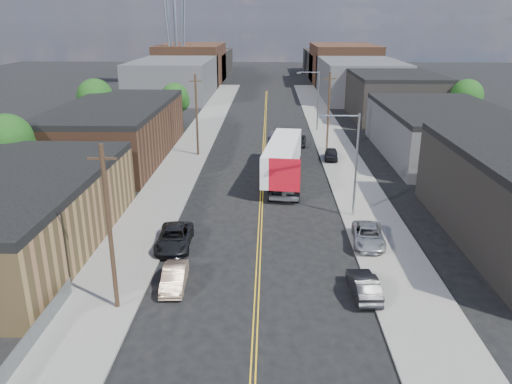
# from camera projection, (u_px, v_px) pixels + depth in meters

# --- Properties ---
(ground) EXTENTS (260.00, 260.00, 0.00)m
(ground) POSITION_uv_depth(u_px,v_px,m) (265.00, 131.00, 76.54)
(ground) COLOR black
(ground) RESTS_ON ground
(centerline) EXTENTS (0.32, 120.00, 0.01)m
(centerline) POSITION_uv_depth(u_px,v_px,m) (263.00, 156.00, 62.37)
(centerline) COLOR gold
(centerline) RESTS_ON ground
(sidewalk_left) EXTENTS (5.00, 140.00, 0.15)m
(sidewalk_left) POSITION_uv_depth(u_px,v_px,m) (188.00, 155.00, 62.59)
(sidewalk_left) COLOR slate
(sidewalk_left) RESTS_ON ground
(sidewalk_right) EXTENTS (5.00, 140.00, 0.15)m
(sidewalk_right) POSITION_uv_depth(u_px,v_px,m) (340.00, 156.00, 62.11)
(sidewalk_right) COLOR slate
(sidewalk_right) RESTS_ON ground
(warehouse_tan) EXTENTS (12.00, 22.00, 5.60)m
(warehouse_tan) POSITION_uv_depth(u_px,v_px,m) (13.00, 213.00, 36.41)
(warehouse_tan) COLOR brown
(warehouse_tan) RESTS_ON ground
(warehouse_brown) EXTENTS (12.00, 26.00, 6.60)m
(warehouse_brown) POSITION_uv_depth(u_px,v_px,m) (116.00, 131.00, 60.80)
(warehouse_brown) COLOR #462B1C
(warehouse_brown) RESTS_ON ground
(industrial_right_b) EXTENTS (14.00, 24.00, 6.10)m
(industrial_right_b) POSITION_uv_depth(u_px,v_px,m) (441.00, 131.00, 61.76)
(industrial_right_b) COLOR #3D3E40
(industrial_right_b) RESTS_ON ground
(industrial_right_c) EXTENTS (14.00, 22.00, 7.60)m
(industrial_right_c) POSITION_uv_depth(u_px,v_px,m) (393.00, 95.00, 86.07)
(industrial_right_c) COLOR black
(industrial_right_c) RESTS_ON ground
(skyline_left_a) EXTENTS (16.00, 30.00, 8.00)m
(skyline_left_a) POSITION_uv_depth(u_px,v_px,m) (175.00, 78.00, 108.78)
(skyline_left_a) COLOR #3D3E40
(skyline_left_a) RESTS_ON ground
(skyline_right_a) EXTENTS (16.00, 30.00, 8.00)m
(skyline_right_a) POSITION_uv_depth(u_px,v_px,m) (359.00, 79.00, 107.77)
(skyline_right_a) COLOR #3D3E40
(skyline_right_a) RESTS_ON ground
(skyline_left_b) EXTENTS (16.00, 26.00, 10.00)m
(skyline_left_b) POSITION_uv_depth(u_px,v_px,m) (192.00, 64.00, 132.06)
(skyline_left_b) COLOR #462B1C
(skyline_left_b) RESTS_ON ground
(skyline_right_b) EXTENTS (16.00, 26.00, 10.00)m
(skyline_right_b) POSITION_uv_depth(u_px,v_px,m) (343.00, 64.00, 131.05)
(skyline_right_b) COLOR #462B1C
(skyline_right_b) RESTS_ON ground
(skyline_left_c) EXTENTS (16.00, 40.00, 7.00)m
(skyline_left_c) POSITION_uv_depth(u_px,v_px,m) (202.00, 63.00, 151.44)
(skyline_left_c) COLOR black
(skyline_left_c) RESTS_ON ground
(skyline_right_c) EXTENTS (16.00, 40.00, 7.00)m
(skyline_right_c) POSITION_uv_depth(u_px,v_px,m) (334.00, 64.00, 150.43)
(skyline_right_c) COLOR black
(skyline_right_c) RESTS_ON ground
(streetlight_near) EXTENTS (3.39, 0.25, 9.00)m
(streetlight_near) POSITION_uv_depth(u_px,v_px,m) (352.00, 157.00, 41.55)
(streetlight_near) COLOR gray
(streetlight_near) RESTS_ON ground
(streetlight_far) EXTENTS (3.39, 0.25, 9.00)m
(streetlight_far) POSITION_uv_depth(u_px,v_px,m) (316.00, 96.00, 74.60)
(streetlight_far) COLOR gray
(streetlight_far) RESTS_ON ground
(utility_pole_left_near) EXTENTS (1.60, 0.26, 10.00)m
(utility_pole_left_near) POSITION_uv_depth(u_px,v_px,m) (110.00, 229.00, 27.84)
(utility_pole_left_near) COLOR black
(utility_pole_left_near) RESTS_ON ground
(utility_pole_left_far) EXTENTS (1.60, 0.26, 10.00)m
(utility_pole_left_far) POSITION_uv_depth(u_px,v_px,m) (197.00, 115.00, 60.89)
(utility_pole_left_far) COLOR black
(utility_pole_left_far) RESTS_ON ground
(utility_pole_right) EXTENTS (1.60, 0.26, 10.00)m
(utility_pole_right) POSITION_uv_depth(u_px,v_px,m) (328.00, 111.00, 63.31)
(utility_pole_right) COLOR black
(utility_pole_right) RESTS_ON ground
(chainlink_fence) EXTENTS (0.05, 16.00, 1.22)m
(chainlink_fence) POSITION_uv_depth(u_px,v_px,m) (6.00, 371.00, 23.26)
(chainlink_fence) COLOR slate
(chainlink_fence) RESTS_ON ground
(tree_left_near) EXTENTS (4.85, 4.76, 7.91)m
(tree_left_near) POSITION_uv_depth(u_px,v_px,m) (9.00, 143.00, 47.11)
(tree_left_near) COLOR black
(tree_left_near) RESTS_ON ground
(tree_left_mid) EXTENTS (5.10, 5.04, 8.37)m
(tree_left_mid) POSITION_uv_depth(u_px,v_px,m) (96.00, 99.00, 70.62)
(tree_left_mid) COLOR black
(tree_left_mid) RESTS_ON ground
(tree_left_far) EXTENTS (4.35, 4.20, 6.97)m
(tree_left_far) POSITION_uv_depth(u_px,v_px,m) (175.00, 99.00, 77.28)
(tree_left_far) COLOR black
(tree_left_far) RESTS_ON ground
(tree_right_far) EXTENTS (4.85, 4.76, 7.91)m
(tree_right_far) POSITION_uv_depth(u_px,v_px,m) (467.00, 98.00, 74.08)
(tree_right_far) COLOR black
(tree_right_far) RESTS_ON ground
(semi_truck) EXTENTS (4.49, 17.06, 4.39)m
(semi_truck) POSITION_uv_depth(u_px,v_px,m) (282.00, 155.00, 53.03)
(semi_truck) COLOR silver
(semi_truck) RESTS_ON ground
(car_left_b) EXTENTS (1.63, 4.15, 1.35)m
(car_left_b) POSITION_uv_depth(u_px,v_px,m) (174.00, 278.00, 31.67)
(car_left_b) COLOR #9C8066
(car_left_b) RESTS_ON ground
(car_left_c) EXTENTS (2.69, 5.45, 1.49)m
(car_left_c) POSITION_uv_depth(u_px,v_px,m) (174.00, 238.00, 37.27)
(car_left_c) COLOR black
(car_left_c) RESTS_ON ground
(car_right_oncoming) EXTENTS (1.68, 4.34, 1.41)m
(car_right_oncoming) POSITION_uv_depth(u_px,v_px,m) (364.00, 285.00, 30.70)
(car_right_oncoming) COLOR black
(car_right_oncoming) RESTS_ON ground
(car_right_lot_a) EXTENTS (2.76, 5.13, 1.37)m
(car_right_lot_a) POSITION_uv_depth(u_px,v_px,m) (368.00, 235.00, 37.45)
(car_right_lot_a) COLOR #9D9EA2
(car_right_lot_a) RESTS_ON sidewalk_right
(car_right_lot_c) EXTENTS (1.96, 4.04, 1.33)m
(car_right_lot_c) POSITION_uv_depth(u_px,v_px,m) (331.00, 154.00, 60.10)
(car_right_lot_c) COLOR black
(car_right_lot_c) RESTS_ON sidewalk_right
(car_ahead_truck) EXTENTS (2.71, 5.06, 1.35)m
(car_ahead_truck) POSITION_uv_depth(u_px,v_px,m) (297.00, 141.00, 67.36)
(car_ahead_truck) COLOR black
(car_ahead_truck) RESTS_ON ground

